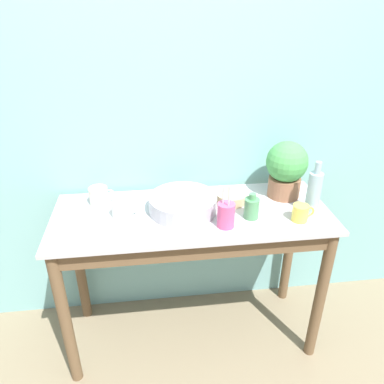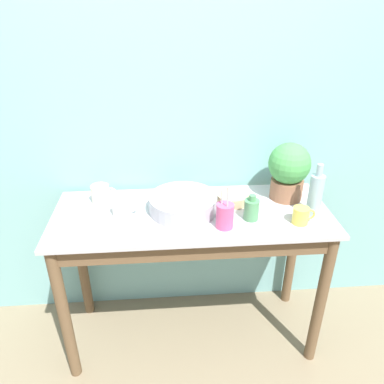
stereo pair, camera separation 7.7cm
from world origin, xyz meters
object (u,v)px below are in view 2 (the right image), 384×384
object	(u,v)px
mug_cream	(101,194)
bowl_small_tan	(233,198)
potted_plant	(289,170)
mug_white	(122,208)
bottle_tall	(315,194)
bottle_short	(251,209)
bowl_wash_large	(183,204)
utensil_cup	(225,216)
mug_yellow	(301,216)

from	to	relation	value
mug_cream	bowl_small_tan	size ratio (longest dim) A/B	0.76
potted_plant	mug_white	size ratio (longest dim) A/B	2.45
bottle_tall	bottle_short	bearing A→B (deg)	-176.67
bowl_wash_large	mug_cream	xyz separation A→B (m)	(-0.44, 0.13, 0.01)
bowl_small_tan	utensil_cup	bearing A→B (deg)	-108.65
bowl_wash_large	bowl_small_tan	world-z (taller)	bowl_wash_large
mug_cream	bowl_wash_large	bearing A→B (deg)	-16.31
bottle_tall	bowl_wash_large	bearing A→B (deg)	172.46
mug_white	bowl_small_tan	world-z (taller)	mug_white
mug_white	bowl_small_tan	bearing A→B (deg)	8.64
bottle_tall	mug_cream	bearing A→B (deg)	168.90
mug_white	bowl_small_tan	size ratio (longest dim) A/B	0.72
utensil_cup	mug_white	bearing A→B (deg)	162.84
bottle_short	mug_cream	bearing A→B (deg)	163.13
potted_plant	mug_yellow	xyz separation A→B (m)	(-0.00, -0.26, -0.13)
potted_plant	bowl_wash_large	bearing A→B (deg)	-170.20
bottle_tall	mug_white	bearing A→B (deg)	175.69
mug_cream	utensil_cup	distance (m)	0.69
bowl_small_tan	bowl_wash_large	bearing A→B (deg)	-164.70
bottle_short	utensil_cup	size ratio (longest dim) A/B	0.59
bottle_short	mug_yellow	world-z (taller)	bottle_short
mug_cream	utensil_cup	bearing A→B (deg)	-25.33
potted_plant	mug_white	bearing A→B (deg)	-172.71
potted_plant	utensil_cup	distance (m)	0.48
bowl_small_tan	mug_cream	bearing A→B (deg)	175.72
bottle_tall	utensil_cup	bearing A→B (deg)	-170.09
bottle_short	mug_white	bearing A→B (deg)	171.89
mug_white	utensil_cup	world-z (taller)	utensil_cup
bowl_wash_large	utensil_cup	bearing A→B (deg)	-41.59
mug_white	mug_cream	xyz separation A→B (m)	(-0.13, 0.14, 0.01)
potted_plant	utensil_cup	world-z (taller)	potted_plant
mug_yellow	potted_plant	bearing A→B (deg)	89.03
mug_white	utensil_cup	xyz separation A→B (m)	(0.50, -0.16, 0.02)
bottle_short	mug_cream	world-z (taller)	bottle_short
bottle_tall	mug_white	distance (m)	0.98
bottle_short	mug_white	size ratio (longest dim) A/B	1.05
potted_plant	bowl_small_tan	distance (m)	0.34
mug_cream	mug_white	bearing A→B (deg)	-48.59
mug_yellow	bowl_wash_large	bearing A→B (deg)	164.01
bottle_short	utensil_cup	xyz separation A→B (m)	(-0.14, -0.06, 0.01)
bottle_tall	bottle_short	distance (m)	0.33
utensil_cup	bottle_tall	bearing A→B (deg)	9.91
bottle_tall	utensil_cup	xyz separation A→B (m)	(-0.47, -0.08, -0.05)
bowl_wash_large	bottle_tall	world-z (taller)	bottle_tall
bowl_wash_large	bottle_short	size ratio (longest dim) A/B	2.59
bottle_tall	bottle_short	world-z (taller)	bottle_tall
bowl_wash_large	mug_white	world-z (taller)	bowl_wash_large
mug_cream	utensil_cup	xyz separation A→B (m)	(0.63, -0.30, 0.02)
bowl_small_tan	mug_white	bearing A→B (deg)	-171.36
bowl_wash_large	mug_yellow	xyz separation A→B (m)	(0.57, -0.16, -0.00)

